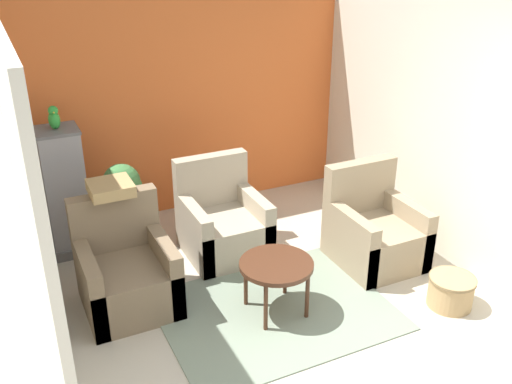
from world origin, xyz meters
name	(u,v)px	position (x,y,z in m)	size (l,w,h in m)	color
wall_back_accent	(188,102)	(0.00, 3.47, 1.25)	(3.81, 0.06, 2.51)	orange
wall_left	(25,192)	(-1.87, 1.72, 1.25)	(0.06, 3.44, 2.51)	silver
wall_right	(426,123)	(1.87, 1.72, 1.25)	(0.06, 3.44, 2.51)	silver
area_rug	(276,310)	(-0.09, 1.15, 0.01)	(1.93, 1.48, 0.01)	gray
coffee_table	(276,268)	(-0.09, 1.15, 0.44)	(0.62, 0.62, 0.49)	#472819
armchair_left	(127,275)	(-1.20, 1.80, 0.30)	(0.76, 0.80, 0.95)	#7A664C
armchair_right	(374,233)	(1.17, 1.49, 0.30)	(0.76, 0.80, 0.95)	#9E896B
armchair_middle	(223,225)	(-0.11, 2.28, 0.30)	(0.76, 0.80, 0.95)	tan
birdcage	(66,193)	(-1.48, 2.99, 0.63)	(0.46, 0.46, 1.30)	slate
parrot	(54,118)	(-1.48, 3.00, 1.40)	(0.11, 0.19, 0.23)	green
potted_plant	(122,193)	(-0.94, 2.90, 0.57)	(0.42, 0.38, 0.87)	#66605B
wicker_basket	(451,290)	(1.33, 0.57, 0.15)	(0.40, 0.40, 0.28)	tan
throw_pillow	(111,188)	(-1.20, 2.09, 1.00)	(0.36, 0.36, 0.10)	tan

